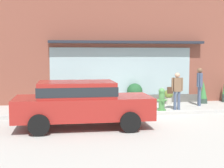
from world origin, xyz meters
The scene contains 12 objects.
ground_plane centered at (0.00, 0.00, 0.00)m, with size 60.00×60.00×0.00m, color #B2AFA8.
curb_strip centered at (0.00, -0.20, 0.06)m, with size 14.00×0.24×0.12m, color #B2B2AD.
storefront centered at (0.00, 3.19, 2.48)m, with size 14.00×0.81×5.06m.
fire_hydrant centered at (1.02, 0.67, 0.47)m, with size 0.43×0.40×0.94m.
pedestrian_with_handbag centered at (1.70, 0.80, 0.91)m, with size 0.66×0.22×1.58m.
pedestrian_passerby centered at (3.10, 1.66, 1.03)m, with size 0.26×0.49×1.73m.
parked_car_red centered at (-2.45, -1.97, 0.85)m, with size 4.32×1.97×1.48m.
potted_plant_doorstep centered at (-3.60, 2.42, 0.36)m, with size 0.36×0.36×0.76m.
potted_plant_corner_tall centered at (-1.15, 2.79, 0.42)m, with size 0.51×0.51×0.75m.
potted_plant_near_hydrant centered at (0.32, 2.68, 0.53)m, with size 0.74×0.74×0.97m.
potted_plant_low_front centered at (3.60, 2.36, 0.51)m, with size 0.38×0.38×1.06m.
potted_plant_window_center centered at (1.88, 2.34, 0.40)m, with size 0.41×0.41×0.69m.
Camera 1 is at (-2.94, -12.10, 2.33)m, focal length 51.51 mm.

